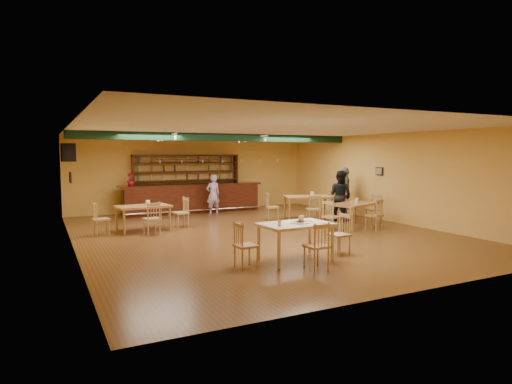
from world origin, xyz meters
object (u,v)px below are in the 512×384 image
bar_counter (192,198)px  dining_table_b (308,208)px  dining_table_d (354,215)px  patron_bar (213,195)px  dining_table_a (143,218)px  near_table (295,242)px  patron_right_a (340,196)px

bar_counter → dining_table_b: bar_counter is taller
dining_table_d → patron_bar: 5.57m
dining_table_a → near_table: near_table is taller
dining_table_d → patron_right_a: patron_right_a is taller
dining_table_d → near_table: (-3.91, -2.85, 0.03)m
bar_counter → patron_right_a: 5.81m
dining_table_b → near_table: 6.08m
bar_counter → dining_table_d: size_ratio=3.69×
bar_counter → dining_table_d: 6.56m
dining_table_b → dining_table_d: (0.36, -2.07, -0.03)m
patron_bar → patron_right_a: (3.35, -3.46, 0.11)m
dining_table_a → dining_table_b: dining_table_b is taller
bar_counter → dining_table_b: 4.67m
dining_table_a → patron_bar: 4.02m
dining_table_b → patron_right_a: (0.80, -0.80, 0.46)m
bar_counter → dining_table_a: bearing=-128.6°
dining_table_d → patron_bar: size_ratio=1.00×
dining_table_a → dining_table_b: (5.72, -0.21, 0.03)m
patron_right_a → dining_table_b: bearing=27.5°
dining_table_a → patron_bar: patron_bar is taller
dining_table_b → dining_table_d: 2.11m
near_table → patron_right_a: size_ratio=0.88×
dining_table_b → near_table: bearing=-106.8°
bar_counter → near_table: size_ratio=3.69×
dining_table_a → dining_table_b: bearing=-9.3°
dining_table_d → near_table: near_table is taller
dining_table_a → near_table: bearing=-74.3°
patron_bar → dining_table_b: bearing=128.9°
bar_counter → dining_table_b: size_ratio=3.41×
patron_bar → patron_right_a: size_ratio=0.87×
dining_table_a → dining_table_d: bearing=-27.7°
dining_table_a → dining_table_d: 6.49m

